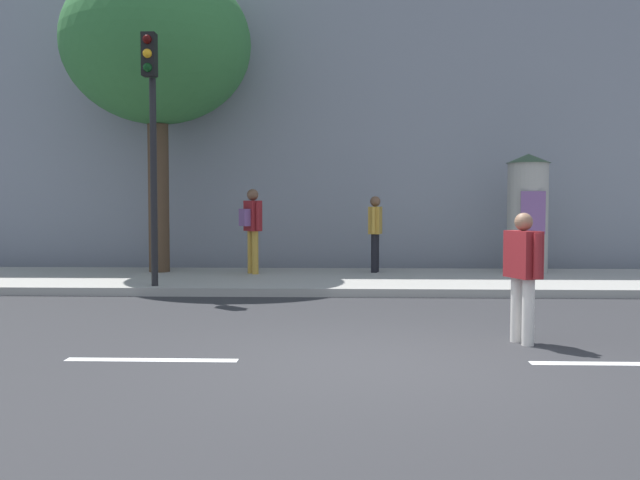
{
  "coord_description": "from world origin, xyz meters",
  "views": [
    {
      "loc": [
        -0.38,
        -7.19,
        1.62
      ],
      "look_at": [
        -0.72,
        2.0,
        1.15
      ],
      "focal_mm": 39.62,
      "sensor_mm": 36.0,
      "label": 1
    }
  ],
  "objects_px": {
    "pedestrian_with_backpack": "(523,268)",
    "pedestrian_in_light_jacket": "(252,223)",
    "street_tree": "(157,46)",
    "traffic_light": "(151,118)",
    "poster_column": "(528,212)",
    "pedestrian_tallest": "(375,228)"
  },
  "relations": [
    {
      "from": "traffic_light",
      "to": "pedestrian_with_backpack",
      "type": "bearing_deg",
      "value": -37.56
    },
    {
      "from": "poster_column",
      "to": "pedestrian_in_light_jacket",
      "type": "relative_size",
      "value": 1.42
    },
    {
      "from": "traffic_light",
      "to": "poster_column",
      "type": "relative_size",
      "value": 1.75
    },
    {
      "from": "traffic_light",
      "to": "pedestrian_with_backpack",
      "type": "xyz_separation_m",
      "value": [
        5.49,
        -4.22,
        -2.25
      ]
    },
    {
      "from": "pedestrian_in_light_jacket",
      "to": "pedestrian_tallest",
      "type": "relative_size",
      "value": 1.09
    },
    {
      "from": "traffic_light",
      "to": "poster_column",
      "type": "height_order",
      "value": "traffic_light"
    },
    {
      "from": "poster_column",
      "to": "pedestrian_tallest",
      "type": "xyz_separation_m",
      "value": [
        -3.27,
        -0.07,
        -0.34
      ]
    },
    {
      "from": "street_tree",
      "to": "pedestrian_with_backpack",
      "type": "height_order",
      "value": "street_tree"
    },
    {
      "from": "poster_column",
      "to": "pedestrian_tallest",
      "type": "height_order",
      "value": "poster_column"
    },
    {
      "from": "traffic_light",
      "to": "pedestrian_tallest",
      "type": "xyz_separation_m",
      "value": [
        4.08,
        2.79,
        -2.04
      ]
    },
    {
      "from": "street_tree",
      "to": "pedestrian_with_backpack",
      "type": "distance_m",
      "value": 10.14
    },
    {
      "from": "street_tree",
      "to": "pedestrian_with_backpack",
      "type": "relative_size",
      "value": 4.34
    },
    {
      "from": "street_tree",
      "to": "pedestrian_in_light_jacket",
      "type": "distance_m",
      "value": 4.35
    },
    {
      "from": "pedestrian_tallest",
      "to": "poster_column",
      "type": "bearing_deg",
      "value": 1.31
    },
    {
      "from": "traffic_light",
      "to": "poster_column",
      "type": "xyz_separation_m",
      "value": [
        7.35,
        2.86,
        -1.7
      ]
    },
    {
      "from": "pedestrian_tallest",
      "to": "street_tree",
      "type": "bearing_deg",
      "value": -179.36
    },
    {
      "from": "pedestrian_in_light_jacket",
      "to": "poster_column",
      "type": "bearing_deg",
      "value": 4.93
    },
    {
      "from": "traffic_light",
      "to": "street_tree",
      "type": "distance_m",
      "value": 3.38
    },
    {
      "from": "pedestrian_with_backpack",
      "to": "pedestrian_in_light_jacket",
      "type": "relative_size",
      "value": 0.85
    },
    {
      "from": "traffic_light",
      "to": "pedestrian_in_light_jacket",
      "type": "xyz_separation_m",
      "value": [
        1.46,
        2.35,
        -1.92
      ]
    },
    {
      "from": "pedestrian_tallest",
      "to": "pedestrian_with_backpack",
      "type": "bearing_deg",
      "value": -78.57
    },
    {
      "from": "traffic_light",
      "to": "poster_column",
      "type": "distance_m",
      "value": 8.06
    }
  ]
}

